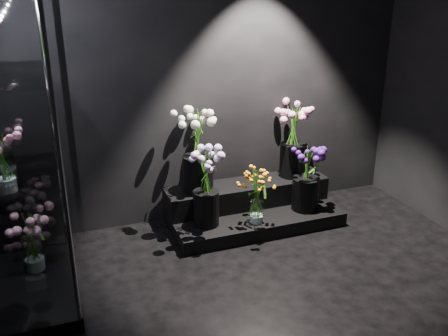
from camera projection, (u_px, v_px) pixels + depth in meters
wall_back at (203, 72)px, 4.49m from camera, size 4.00×0.00×4.00m
display_riser at (251, 206)px, 4.78m from camera, size 1.59×0.71×0.35m
display_case at (6, 142)px, 3.25m from camera, size 0.66×1.09×2.40m
bouquet_orange_bells at (257, 197)px, 4.41m from camera, size 0.26×0.26×0.49m
bouquet_lilac at (206, 182)px, 4.32m from camera, size 0.40×0.40×0.71m
bouquet_purple at (306, 176)px, 4.65m from camera, size 0.31×0.31×0.62m
bouquet_cream_roses at (198, 147)px, 4.46m from camera, size 0.42×0.42×0.76m
bouquet_pink_roses at (293, 136)px, 4.81m from camera, size 0.41×0.41×0.73m
bouquet_case_pink at (2, 158)px, 3.09m from camera, size 0.36×0.36×0.42m
bouquet_case_base_pink at (31, 240)px, 3.73m from camera, size 0.40×0.40×0.48m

